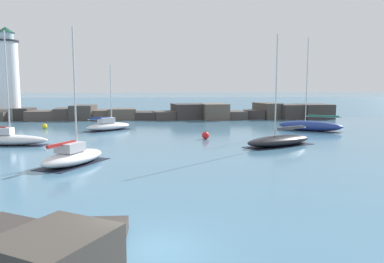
% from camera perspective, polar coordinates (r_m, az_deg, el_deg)
% --- Properties ---
extents(ground_plane, '(600.00, 600.00, 0.00)m').
position_cam_1_polar(ground_plane, '(13.16, -6.48, -17.35)').
color(ground_plane, teal).
extents(open_sea_beyond, '(400.00, 116.00, 0.01)m').
position_cam_1_polar(open_sea_beyond, '(121.60, -4.14, 4.39)').
color(open_sea_beyond, '#386684').
rests_on(open_sea_beyond, ground).
extents(breakwater_jetty, '(55.36, 7.26, 2.57)m').
position_cam_1_polar(breakwater_jetty, '(61.55, -2.24, 2.86)').
color(breakwater_jetty, '#4C443D').
rests_on(breakwater_jetty, ground).
extents(lighthouse, '(4.36, 4.36, 14.61)m').
position_cam_1_polar(lighthouse, '(66.83, -26.18, 7.08)').
color(lighthouse, gray).
rests_on(lighthouse, ground).
extents(sailboat_moored_0, '(5.92, 5.59, 8.00)m').
position_cam_1_polar(sailboat_moored_0, '(47.00, -12.63, 0.88)').
color(sailboat_moored_0, white).
rests_on(sailboat_moored_0, ground).
extents(sailboat_moored_1, '(7.54, 5.60, 9.92)m').
position_cam_1_polar(sailboat_moored_1, '(34.91, 13.13, -1.30)').
color(sailboat_moored_1, black).
rests_on(sailboat_moored_1, ground).
extents(sailboat_moored_2, '(4.65, 6.13, 9.40)m').
position_cam_1_polar(sailboat_moored_2, '(27.25, -17.70, -3.60)').
color(sailboat_moored_2, white).
rests_on(sailboat_moored_2, ground).
extents(sailboat_moored_3, '(8.36, 2.66, 10.30)m').
position_cam_1_polar(sailboat_moored_3, '(38.46, -26.82, -0.97)').
color(sailboat_moored_3, white).
rests_on(sailboat_moored_3, ground).
extents(sailboat_moored_4, '(7.32, 5.49, 11.11)m').
position_cam_1_polar(sailboat_moored_4, '(47.44, 17.55, 0.88)').
color(sailboat_moored_4, navy).
rests_on(sailboat_moored_4, ground).
extents(mooring_buoy_orange_near, '(0.65, 0.65, 0.85)m').
position_cam_1_polar(mooring_buoy_orange_near, '(50.95, -21.55, 0.74)').
color(mooring_buoy_orange_near, yellow).
rests_on(mooring_buoy_orange_near, ground).
extents(mooring_buoy_far_side, '(0.75, 0.75, 0.95)m').
position_cam_1_polar(mooring_buoy_far_side, '(38.24, 2.07, -0.61)').
color(mooring_buoy_far_side, red).
rests_on(mooring_buoy_far_side, ground).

